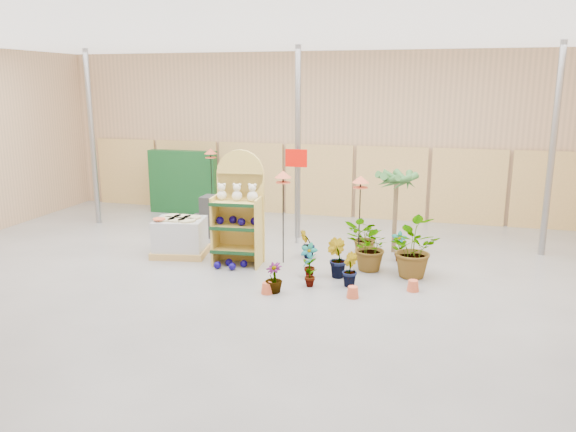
% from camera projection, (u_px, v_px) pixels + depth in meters
% --- Properties ---
extents(room, '(15.20, 12.10, 4.70)m').
position_uv_depth(room, '(265.00, 160.00, 10.71)').
color(room, slate).
rests_on(room, ground).
extents(display_shelf, '(1.03, 0.70, 2.34)m').
position_uv_depth(display_shelf, '(239.00, 212.00, 11.50)').
color(display_shelf, gold).
rests_on(display_shelf, ground).
extents(teddy_bears, '(0.86, 0.22, 0.36)m').
position_uv_depth(teddy_bears, '(238.00, 194.00, 11.30)').
color(teddy_bears, white).
rests_on(teddy_bears, display_shelf).
extents(gazing_balls_shelf, '(0.86, 0.29, 0.16)m').
position_uv_depth(gazing_balls_shelf, '(237.00, 221.00, 11.41)').
color(gazing_balls_shelf, '#0D0463').
rests_on(gazing_balls_shelf, display_shelf).
extents(gazing_balls_floor, '(0.63, 0.39, 0.15)m').
position_uv_depth(gazing_balls_floor, '(231.00, 264.00, 11.35)').
color(gazing_balls_floor, '#0D0463').
rests_on(gazing_balls_floor, ground).
extents(pallet_stack, '(1.28, 1.12, 0.84)m').
position_uv_depth(pallet_stack, '(180.00, 237.00, 12.14)').
color(pallet_stack, tan).
rests_on(pallet_stack, ground).
extents(charcoal_planters, '(0.80, 0.50, 1.00)m').
position_uv_depth(charcoal_planters, '(209.00, 219.00, 13.65)').
color(charcoal_planters, '#242424').
rests_on(charcoal_planters, ground).
extents(trellis_stock, '(2.00, 0.30, 1.80)m').
position_uv_depth(trellis_stock, '(183.00, 182.00, 16.01)').
color(trellis_stock, '#11421A').
rests_on(trellis_stock, ground).
extents(offer_sign, '(0.50, 0.08, 2.20)m').
position_uv_depth(offer_sign, '(296.00, 177.00, 12.78)').
color(offer_sign, gray).
rests_on(offer_sign, ground).
extents(bird_table_front, '(0.34, 0.34, 1.93)m').
position_uv_depth(bird_table_front, '(283.00, 178.00, 11.29)').
color(bird_table_front, black).
rests_on(bird_table_front, ground).
extents(bird_table_right, '(0.34, 0.34, 1.85)m').
position_uv_depth(bird_table_right, '(361.00, 182.00, 11.23)').
color(bird_table_right, black).
rests_on(bird_table_right, ground).
extents(bird_table_back, '(0.34, 0.34, 1.97)m').
position_uv_depth(bird_table_back, '(211.00, 154.00, 14.86)').
color(bird_table_back, black).
rests_on(bird_table_back, ground).
extents(palm, '(0.70, 0.70, 1.91)m').
position_uv_depth(palm, '(397.00, 179.00, 12.07)').
color(palm, brown).
rests_on(palm, ground).
extents(potted_plant_0, '(0.39, 0.30, 0.67)m').
position_uv_depth(potted_plant_0, '(309.00, 260.00, 10.76)').
color(potted_plant_0, '#32682E').
rests_on(potted_plant_0, ground).
extents(potted_plant_1, '(0.53, 0.51, 0.75)m').
position_uv_depth(potted_plant_1, '(337.00, 258.00, 10.76)').
color(potted_plant_1, '#32682E').
rests_on(potted_plant_1, ground).
extents(potted_plant_2, '(1.18, 1.17, 0.99)m').
position_uv_depth(potted_plant_2, '(368.00, 247.00, 11.08)').
color(potted_plant_2, '#32682E').
rests_on(potted_plant_2, ground).
extents(potted_plant_4, '(0.34, 0.23, 0.64)m').
position_uv_depth(potted_plant_4, '(399.00, 247.00, 11.72)').
color(potted_plant_4, '#32682E').
rests_on(potted_plant_4, ground).
extents(potted_plant_5, '(0.43, 0.44, 0.62)m').
position_uv_depth(potted_plant_5, '(307.00, 244.00, 11.94)').
color(potted_plant_5, '#32682E').
rests_on(potted_plant_5, ground).
extents(potted_plant_6, '(0.87, 0.81, 0.79)m').
position_uv_depth(potted_plant_6, '(366.00, 238.00, 12.13)').
color(potted_plant_6, '#32682E').
rests_on(potted_plant_6, ground).
extents(potted_plant_7, '(0.40, 0.40, 0.55)m').
position_uv_depth(potted_plant_7, '(274.00, 278.00, 9.97)').
color(potted_plant_7, '#32682E').
rests_on(potted_plant_7, ground).
extents(potted_plant_8, '(0.24, 0.35, 0.64)m').
position_uv_depth(potted_plant_8, '(310.00, 270.00, 10.27)').
color(potted_plant_8, '#32682E').
rests_on(potted_plant_8, ground).
extents(potted_plant_9, '(0.39, 0.42, 0.62)m').
position_uv_depth(potted_plant_9, '(349.00, 269.00, 10.31)').
color(potted_plant_9, '#32682E').
rests_on(potted_plant_9, ground).
extents(potted_plant_10, '(1.28, 1.32, 1.12)m').
position_uv_depth(potted_plant_10, '(410.00, 248.00, 10.76)').
color(potted_plant_10, '#32682E').
rests_on(potted_plant_10, ground).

